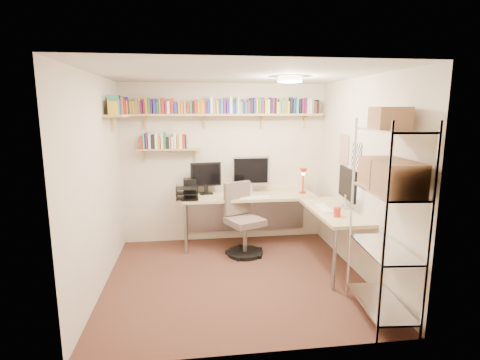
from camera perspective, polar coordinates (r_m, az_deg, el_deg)
ground at (r=4.90m, az=-0.72°, el=-14.68°), size 3.20×3.20×0.00m
room_shell at (r=4.46m, az=-0.71°, el=3.58°), size 3.24×3.04×2.52m
wall_shelves at (r=5.70m, az=-6.48°, el=9.91°), size 3.12×1.09×0.80m
corner_desk at (r=5.57m, az=3.25°, el=-2.92°), size 2.45×2.03×1.38m
office_chair at (r=5.51m, az=0.42°, el=-6.80°), size 0.62×0.62×1.05m
wire_rack at (r=3.86m, az=21.80°, el=0.17°), size 0.50×0.91×2.13m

